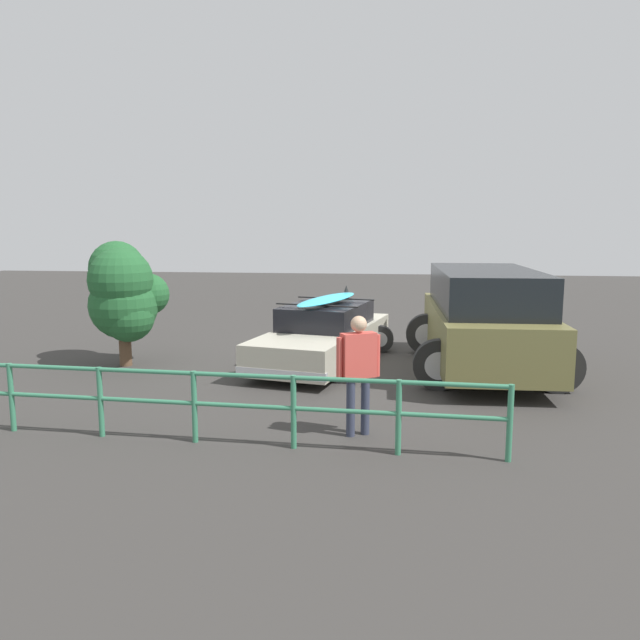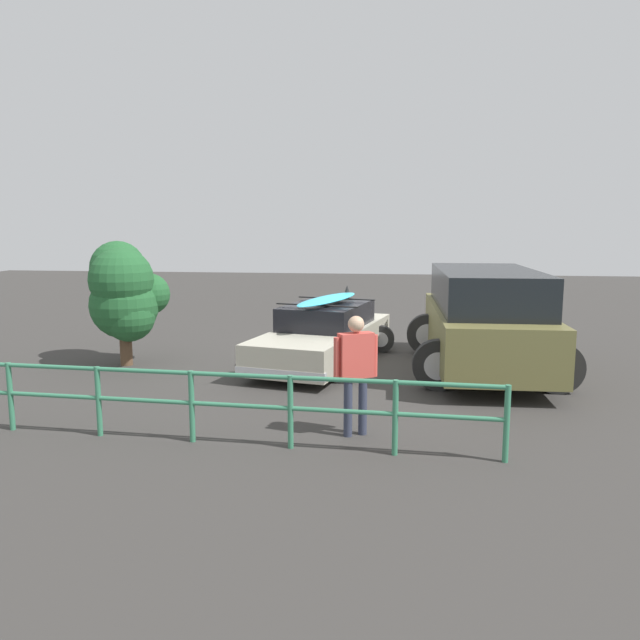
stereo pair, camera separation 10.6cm
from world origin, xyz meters
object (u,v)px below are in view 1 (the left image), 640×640
at_px(suv_car, 484,319).
at_px(person_bystander, 358,364).
at_px(bush_near_left, 123,294).
at_px(sedan_car, 324,334).

relative_size(suv_car, person_bystander, 3.21).
height_order(suv_car, bush_near_left, bush_near_left).
relative_size(sedan_car, suv_car, 0.93).
bearing_deg(sedan_car, bush_near_left, 9.29).
distance_m(suv_car, bush_near_left, 6.90).
bearing_deg(person_bystander, suv_car, -118.53).
relative_size(sedan_car, bush_near_left, 1.96).
height_order(suv_car, person_bystander, suv_car).
bearing_deg(suv_car, sedan_car, -6.38).
distance_m(sedan_car, person_bystander, 4.36).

